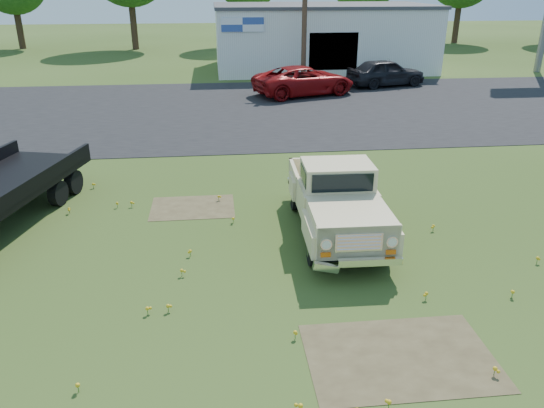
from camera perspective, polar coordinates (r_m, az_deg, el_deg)
The scene contains 8 objects.
ground at distance 11.21m, azimuth 1.27°, elevation -7.00°, with size 140.00×140.00×0.00m, color #2F4516.
asphalt_lot at distance 25.29m, azimuth -3.15°, elevation 10.13°, with size 90.00×14.00×0.02m, color black.
dirt_patch_a at distance 9.11m, azimuth 13.59°, elevation -15.70°, with size 3.00×2.00×0.01m, color #4A4027.
dirt_patch_b at distance 14.29m, azimuth -8.53°, elevation -0.37°, with size 2.20×1.60×0.01m, color #4A4027.
commercial_building at distance 37.50m, azimuth 5.31°, elevation 17.51°, with size 14.20×8.20×4.15m.
vintage_pickup_truck at distance 12.48m, azimuth 6.91°, elevation 0.60°, with size 1.89×4.87×1.77m, color beige, non-canonical shape.
red_pickup at distance 28.47m, azimuth 3.49°, elevation 13.09°, with size 2.47×5.36×1.49m, color maroon.
dark_sedan at distance 31.58m, azimuth 12.12°, elevation 13.64°, with size 1.79×4.46×1.52m, color black.
Camera 1 is at (-1.29, -9.63, 5.59)m, focal length 35.00 mm.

